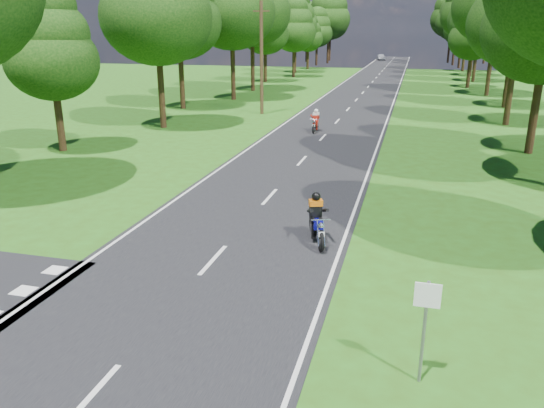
# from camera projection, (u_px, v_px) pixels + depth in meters

# --- Properties ---
(ground) EXTENTS (160.00, 160.00, 0.00)m
(ground) POSITION_uv_depth(u_px,v_px,m) (183.00, 294.00, 12.78)
(ground) COLOR #2B5212
(ground) RESTS_ON ground
(main_road) EXTENTS (7.00, 140.00, 0.02)m
(main_road) POSITION_uv_depth(u_px,v_px,m) (368.00, 87.00, 58.67)
(main_road) COLOR black
(main_road) RESTS_ON ground
(road_markings) EXTENTS (7.40, 140.00, 0.01)m
(road_markings) POSITION_uv_depth(u_px,v_px,m) (365.00, 88.00, 56.98)
(road_markings) COLOR silver
(road_markings) RESTS_ON main_road
(treeline) EXTENTS (40.00, 115.35, 14.78)m
(treeline) POSITION_uv_depth(u_px,v_px,m) (391.00, 11.00, 64.97)
(treeline) COLOR black
(treeline) RESTS_ON ground
(telegraph_pole) EXTENTS (1.20, 0.26, 8.00)m
(telegraph_pole) POSITION_uv_depth(u_px,v_px,m) (262.00, 58.00, 38.66)
(telegraph_pole) COLOR #382616
(telegraph_pole) RESTS_ON ground
(road_sign) EXTENTS (0.45, 0.07, 2.00)m
(road_sign) POSITION_uv_depth(u_px,v_px,m) (425.00, 316.00, 9.17)
(road_sign) COLOR slate
(road_sign) RESTS_ON ground
(rider_near_blue) EXTENTS (1.18, 1.89, 1.49)m
(rider_near_blue) POSITION_uv_depth(u_px,v_px,m) (317.00, 218.00, 15.63)
(rider_near_blue) COLOR #0E0D94
(rider_near_blue) RESTS_ON main_road
(rider_far_red) EXTENTS (0.61, 1.69, 1.39)m
(rider_far_red) POSITION_uv_depth(u_px,v_px,m) (315.00, 120.00, 32.68)
(rider_far_red) COLOR #B2210D
(rider_far_red) RESTS_ON main_road
(distant_car) EXTENTS (2.23, 4.06, 1.31)m
(distant_car) POSITION_uv_depth(u_px,v_px,m) (381.00, 57.00, 108.69)
(distant_car) COLOR silver
(distant_car) RESTS_ON main_road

